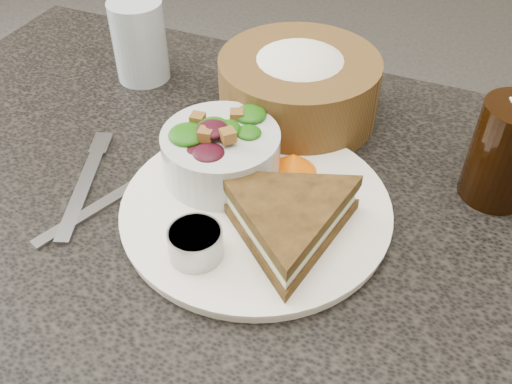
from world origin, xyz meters
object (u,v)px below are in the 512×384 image
Objects in this scene: sandwich at (288,219)px; bread_basket at (299,78)px; dinner_plate at (256,208)px; cola_glass at (508,148)px; water_glass at (139,41)px; dressing_ramekin at (196,244)px; salad_bowl at (221,147)px.

bread_basket is (-0.07, 0.22, 0.02)m from sandwich.
sandwich is 0.23m from bread_basket.
dinner_plate is 1.41× the size of bread_basket.
cola_glass is 1.14× the size of water_glass.
bread_basket is (-0.02, 0.19, 0.05)m from dinner_plate.
bread_basket is at bearing 147.63° from sandwich.
bread_basket is at bearing 167.33° from cola_glass.
dressing_ramekin is 0.34m from cola_glass.
water_glass is (-0.26, 0.20, 0.05)m from dinner_plate.
dinner_plate is 2.55× the size of water_glass.
water_glass is (-0.49, 0.06, -0.01)m from cola_glass.
bread_basket reaches higher than salad_bowl.
bread_basket reaches higher than dressing_ramekin.
dressing_ramekin is at bearing -139.35° from cola_glass.
sandwich is at bearing -138.92° from cola_glass.
bread_basket reaches higher than water_glass.
sandwich is 0.38m from water_glass.
sandwich is 3.25× the size of dressing_ramekin.
dinner_plate is 0.27m from cola_glass.
sandwich is at bearing -36.55° from water_glass.
dinner_plate is 0.33m from water_glass.
dressing_ramekin is (0.03, -0.12, -0.02)m from salad_bowl.
water_glass is at bearing 141.05° from salad_bowl.
bread_basket is at bearing 96.46° from dinner_plate.
dinner_plate is at bearing -37.24° from water_glass.
sandwich reaches higher than dinner_plate.
salad_bowl reaches higher than dinner_plate.
salad_bowl is at bearing 103.96° from dressing_ramekin.
water_glass is (-0.23, 0.28, 0.03)m from dressing_ramekin.
dressing_ramekin is at bearing -50.70° from water_glass.
water_glass reaches higher than dressing_ramekin.
dinner_plate is 0.08m from salad_bowl.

